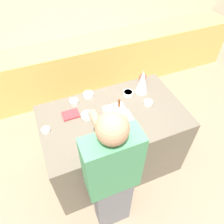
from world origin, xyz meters
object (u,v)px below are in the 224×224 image
candy_bowl_behind_tray (87,115)px  candy_bowl_near_tray_right (46,130)px  candy_bowl_center_rear (88,95)px  person (112,180)px  candy_bowl_beside_tree (74,102)px  cookbook (71,115)px  gingerbread_house (115,116)px  baking_tray (115,124)px  candy_bowl_far_left (128,93)px  mug (143,79)px  candy_bowl_front_corner (148,103)px  decorative_tree (143,81)px

candy_bowl_behind_tray → candy_bowl_near_tray_right: 0.45m
candy_bowl_center_rear → person: person is taller
candy_bowl_beside_tree → cookbook: bearing=-117.8°
gingerbread_house → person: bearing=-115.3°
person → gingerbread_house: bearing=64.7°
baking_tray → candy_bowl_center_rear: 0.54m
cookbook → candy_bowl_far_left: bearing=5.2°
candy_bowl_beside_tree → mug: 0.91m
candy_bowl_beside_tree → candy_bowl_far_left: size_ratio=0.84×
candy_bowl_behind_tray → person: 0.76m
candy_bowl_far_left → candy_bowl_near_tray_right: size_ratio=1.35×
baking_tray → candy_bowl_front_corner: 0.49m
gingerbread_house → candy_bowl_center_rear: gingerbread_house is taller
baking_tray → person: person is taller
baking_tray → cookbook: bearing=142.9°
person → mug: bearing=51.3°
candy_bowl_near_tray_right → person: (0.44, -0.72, -0.07)m
candy_bowl_far_left → candy_bowl_near_tray_right: (-1.02, -0.19, -0.00)m
baking_tray → person: size_ratio=0.25×
candy_bowl_front_corner → candy_bowl_beside_tree: 0.85m
gingerbread_house → cookbook: (-0.40, 0.30, -0.11)m
candy_bowl_center_rear → candy_bowl_behind_tray: size_ratio=0.92×
gingerbread_house → mug: 0.79m
candy_bowl_center_rear → baking_tray: bearing=-76.5°
gingerbread_house → mug: bearing=41.1°
gingerbread_house → candy_bowl_center_rear: bearing=103.6°
decorative_tree → candy_bowl_behind_tray: decorative_tree is taller
gingerbread_house → decorative_tree: bearing=35.8°
candy_bowl_front_corner → candy_bowl_near_tray_right: (-1.16, 0.04, -0.00)m
candy_bowl_center_rear → mug: size_ratio=1.15×
candy_bowl_near_tray_right → mug: size_ratio=0.88×
candy_bowl_far_left → person: person is taller
cookbook → mug: (0.99, 0.21, 0.04)m
decorative_tree → person: 1.20m
candy_bowl_center_rear → candy_bowl_near_tray_right: size_ratio=1.31×
mug → gingerbread_house: bearing=-138.9°
baking_tray → candy_bowl_center_rear: size_ratio=3.70×
baking_tray → decorative_tree: size_ratio=1.39×
gingerbread_house → candy_bowl_near_tray_right: (-0.69, 0.18, -0.10)m
decorative_tree → candy_bowl_beside_tree: 0.83m
candy_bowl_near_tray_right → person: 0.85m
candy_bowl_far_left → candy_bowl_near_tray_right: candy_bowl_far_left is taller
gingerbread_house → candy_bowl_near_tray_right: size_ratio=3.41×
baking_tray → candy_bowl_front_corner: candy_bowl_front_corner is taller
candy_bowl_center_rear → candy_bowl_far_left: 0.47m
gingerbread_house → decorative_tree: (0.50, 0.36, 0.04)m
baking_tray → cookbook: (-0.40, 0.30, 0.01)m
candy_bowl_beside_tree → candy_bowl_far_left: (0.64, -0.10, -0.00)m
baking_tray → candy_bowl_behind_tray: (-0.24, 0.21, 0.02)m
mug → candy_bowl_far_left: bearing=-151.3°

